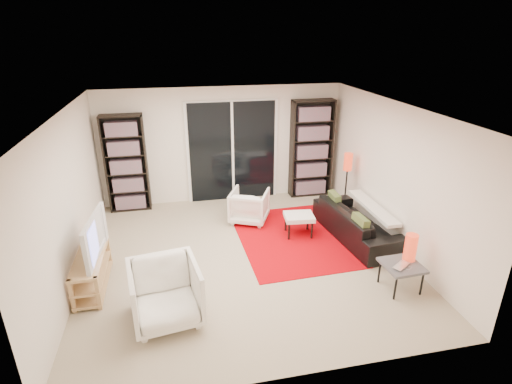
# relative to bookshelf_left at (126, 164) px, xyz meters

# --- Properties ---
(floor) EXTENTS (5.00, 5.00, 0.00)m
(floor) POSITION_rel_bookshelf_left_xyz_m (1.95, -2.33, -0.98)
(floor) COLOR #B9A990
(floor) RESTS_ON ground
(wall_back) EXTENTS (5.00, 0.02, 2.40)m
(wall_back) POSITION_rel_bookshelf_left_xyz_m (1.95, 0.17, 0.22)
(wall_back) COLOR white
(wall_back) RESTS_ON ground
(wall_front) EXTENTS (5.00, 0.02, 2.40)m
(wall_front) POSITION_rel_bookshelf_left_xyz_m (1.95, -4.83, 0.22)
(wall_front) COLOR white
(wall_front) RESTS_ON ground
(wall_left) EXTENTS (0.02, 5.00, 2.40)m
(wall_left) POSITION_rel_bookshelf_left_xyz_m (-0.55, -2.33, 0.22)
(wall_left) COLOR white
(wall_left) RESTS_ON ground
(wall_right) EXTENTS (0.02, 5.00, 2.40)m
(wall_right) POSITION_rel_bookshelf_left_xyz_m (4.45, -2.33, 0.22)
(wall_right) COLOR white
(wall_right) RESTS_ON ground
(ceiling) EXTENTS (5.00, 5.00, 0.02)m
(ceiling) POSITION_rel_bookshelf_left_xyz_m (1.95, -2.33, 1.42)
(ceiling) COLOR white
(ceiling) RESTS_ON wall_back
(sliding_door) EXTENTS (1.92, 0.08, 2.16)m
(sliding_door) POSITION_rel_bookshelf_left_xyz_m (2.15, 0.13, 0.07)
(sliding_door) COLOR white
(sliding_door) RESTS_ON ground
(bookshelf_left) EXTENTS (0.80, 0.30, 1.95)m
(bookshelf_left) POSITION_rel_bookshelf_left_xyz_m (0.00, 0.00, 0.00)
(bookshelf_left) COLOR black
(bookshelf_left) RESTS_ON ground
(bookshelf_right) EXTENTS (0.90, 0.30, 2.10)m
(bookshelf_right) POSITION_rel_bookshelf_left_xyz_m (3.85, -0.00, 0.07)
(bookshelf_right) COLOR black
(bookshelf_right) RESTS_ON ground
(tv_stand) EXTENTS (0.38, 1.18, 0.50)m
(tv_stand) POSITION_rel_bookshelf_left_xyz_m (-0.33, -2.68, -0.71)
(tv_stand) COLOR tan
(tv_stand) RESTS_ON floor
(tv) EXTENTS (0.23, 1.05, 0.60)m
(tv) POSITION_rel_bookshelf_left_xyz_m (-0.31, -2.68, -0.17)
(tv) COLOR black
(tv) RESTS_ON tv_stand
(rug) EXTENTS (1.91, 2.53, 0.01)m
(rug) POSITION_rel_bookshelf_left_xyz_m (2.88, -1.89, -0.97)
(rug) COLOR #B80008
(rug) RESTS_ON floor
(sofa) EXTENTS (0.97, 2.02, 0.57)m
(sofa) POSITION_rel_bookshelf_left_xyz_m (4.01, -2.09, -0.69)
(sofa) COLOR black
(sofa) RESTS_ON floor
(armchair_back) EXTENTS (0.90, 0.91, 0.63)m
(armchair_back) POSITION_rel_bookshelf_left_xyz_m (2.28, -1.06, -0.66)
(armchair_back) COLOR white
(armchair_back) RESTS_ON floor
(armchair_front) EXTENTS (0.96, 0.98, 0.79)m
(armchair_front) POSITION_rel_bookshelf_left_xyz_m (0.71, -3.61, -0.58)
(armchair_front) COLOR white
(armchair_front) RESTS_ON floor
(ottoman) EXTENTS (0.55, 0.47, 0.40)m
(ottoman) POSITION_rel_bookshelf_left_xyz_m (3.03, -1.80, -0.63)
(ottoman) COLOR white
(ottoman) RESTS_ON floor
(side_table) EXTENTS (0.54, 0.54, 0.40)m
(side_table) POSITION_rel_bookshelf_left_xyz_m (3.96, -3.63, -0.62)
(side_table) COLOR #4F4F54
(side_table) RESTS_ON floor
(laptop) EXTENTS (0.36, 0.32, 0.02)m
(laptop) POSITION_rel_bookshelf_left_xyz_m (3.94, -3.72, -0.56)
(laptop) COLOR silver
(laptop) RESTS_ON side_table
(table_lamp) EXTENTS (0.18, 0.18, 0.39)m
(table_lamp) POSITION_rel_bookshelf_left_xyz_m (4.11, -3.53, -0.38)
(table_lamp) COLOR red
(table_lamp) RESTS_ON side_table
(floor_lamp) EXTENTS (0.19, 0.19, 1.24)m
(floor_lamp) POSITION_rel_bookshelf_left_xyz_m (4.22, -1.08, -0.04)
(floor_lamp) COLOR black
(floor_lamp) RESTS_ON floor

